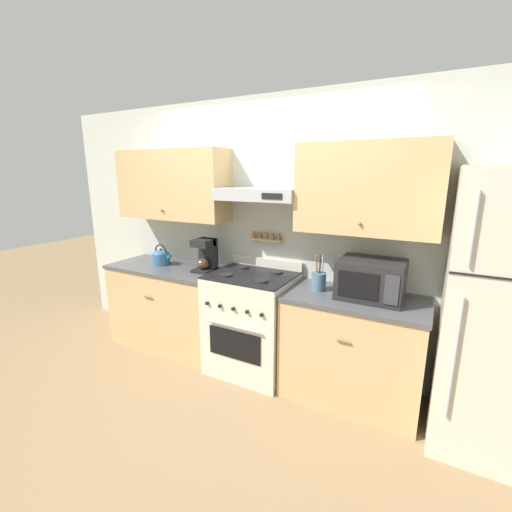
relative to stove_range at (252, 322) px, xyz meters
name	(u,v)px	position (x,y,z in m)	size (l,w,h in m)	color
ground_plane	(236,384)	(0.00, -0.30, -0.48)	(16.00, 16.00, 0.00)	#937551
wall_back	(263,218)	(-0.04, 0.29, 0.96)	(5.20, 0.46, 2.55)	silver
counter_left	(171,305)	(-1.03, 0.02, -0.03)	(1.30, 0.63, 0.89)	tan
counter_right	(352,348)	(0.94, 0.02, -0.03)	(1.11, 0.63, 0.89)	tan
stove_range	(252,322)	(0.00, 0.00, 0.00)	(0.76, 0.67, 1.04)	beige
refrigerator	(509,317)	(1.92, -0.04, 0.47)	(0.76, 0.73, 1.90)	beige
tea_kettle	(161,257)	(-1.14, 0.05, 0.50)	(0.24, 0.18, 0.22)	teal
coffee_maker	(206,255)	(-0.57, 0.07, 0.58)	(0.19, 0.22, 0.33)	black
microwave	(371,279)	(1.04, 0.06, 0.56)	(0.49, 0.40, 0.30)	#232326
utensil_crock	(319,281)	(0.62, 0.05, 0.49)	(0.12, 0.12, 0.30)	slate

